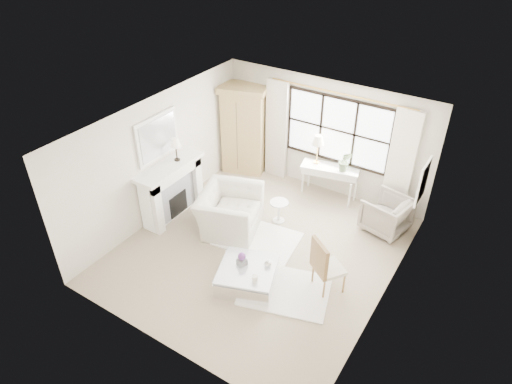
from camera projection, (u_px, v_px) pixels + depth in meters
floor at (260, 250)px, 9.16m from camera, size 5.50×5.50×0.00m
ceiling at (261, 128)px, 7.65m from camera, size 5.50×5.50×0.00m
wall_back at (325, 137)px, 10.33m from camera, size 5.00×0.00×5.00m
wall_front at (157, 286)px, 6.48m from camera, size 5.00×0.00×5.00m
wall_left at (159, 158)px, 9.52m from camera, size 0.00×5.50×5.50m
wall_right at (392, 241)px, 7.29m from camera, size 0.00×5.50×5.50m
window_pane at (338, 130)px, 10.04m from camera, size 2.40×0.02×1.50m
window_frame at (337, 130)px, 10.03m from camera, size 2.50×0.04×1.50m
curtain_rod at (341, 94)px, 9.51m from camera, size 3.30×0.04×0.04m
curtain_left at (277, 130)px, 10.86m from camera, size 0.55×0.10×2.47m
curtain_right at (400, 165)px, 9.52m from camera, size 0.55×0.10×2.47m
fireplace at (171, 189)px, 9.81m from camera, size 0.58×1.66×1.26m
mirror_frame at (157, 137)px, 9.23m from camera, size 0.05×1.15×0.95m
mirror_glass at (158, 138)px, 9.22m from camera, size 0.02×1.00×0.80m
art_frame at (423, 182)px, 8.38m from camera, size 0.04×0.62×0.82m
art_canvas at (422, 182)px, 8.39m from camera, size 0.01×0.52×0.72m
mantel_lamp at (175, 144)px, 9.40m from camera, size 0.22×0.22×0.51m
armoire at (244, 129)px, 11.13m from camera, size 1.28×1.00×2.24m
console_table at (329, 182)px, 10.51m from camera, size 1.37×0.73×0.80m
console_lamp at (318, 141)px, 10.13m from camera, size 0.28×0.28×0.69m
orchid_plant at (345, 161)px, 9.99m from camera, size 0.32×0.28×0.50m
side_table at (279, 209)px, 9.76m from camera, size 0.40×0.40×0.51m
rug_left at (258, 239)px, 9.41m from camera, size 1.75×1.34×0.03m
rug_right at (285, 290)px, 8.22m from camera, size 1.82×1.56×0.03m
club_armchair at (229, 211)px, 9.51m from camera, size 1.53×1.64×0.87m
wingback_chair at (386, 214)px, 9.49m from camera, size 1.02×1.00×0.78m
french_chair at (327, 275)px, 8.12m from camera, size 0.67×0.67×1.08m
coffee_table at (247, 276)px, 8.28m from camera, size 1.28×1.28×0.38m
planter_box at (242, 262)px, 8.22m from camera, size 0.20×0.20×0.12m
planter_flowers at (242, 256)px, 8.15m from camera, size 0.15×0.15×0.15m
pillar_candle at (255, 279)px, 7.87m from camera, size 0.10×0.10×0.12m
coffee_vase at (268, 263)px, 8.18m from camera, size 0.15×0.15×0.14m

